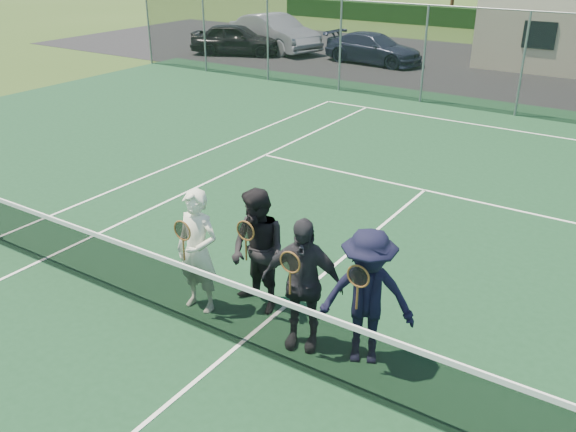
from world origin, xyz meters
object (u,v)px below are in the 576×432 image
at_px(car_a, 236,39).
at_px(car_b, 275,33).
at_px(player_c, 302,284).
at_px(car_c, 374,48).
at_px(tennis_net, 238,312).
at_px(player_d, 367,298).
at_px(player_a, 198,251).
at_px(player_b, 258,252).

height_order(car_a, car_b, car_b).
distance_m(car_b, player_c, 22.67).
height_order(car_c, tennis_net, car_c).
bearing_deg(player_d, player_a, -174.99).
distance_m(player_a, player_c, 1.66).
height_order(car_a, player_c, player_c).
relative_size(car_c, player_d, 2.37).
xyz_separation_m(player_b, player_d, (1.79, -0.24, -0.00)).
height_order(car_a, player_a, player_a).
bearing_deg(car_a, car_c, -98.85).
height_order(car_a, car_c, car_a).
xyz_separation_m(player_b, player_c, (0.96, -0.39, 0.00)).
xyz_separation_m(player_a, player_d, (2.49, 0.22, -0.00)).
bearing_deg(car_b, player_c, -126.92).
bearing_deg(car_c, player_d, -149.13).
bearing_deg(player_d, car_a, 131.83).
bearing_deg(tennis_net, car_b, 123.31).
relative_size(car_a, player_d, 2.25).
relative_size(player_c, player_d, 1.00).
bearing_deg(tennis_net, player_b, 109.26).
relative_size(tennis_net, player_a, 6.49).
relative_size(car_a, player_a, 2.25).
distance_m(tennis_net, player_d, 1.66).
distance_m(car_c, player_d, 20.08).
bearing_deg(car_b, player_d, -125.02).
xyz_separation_m(car_c, player_c, (7.90, -18.23, 0.30)).
distance_m(car_a, player_b, 20.92).
xyz_separation_m(car_b, tennis_net, (12.47, -18.98, -0.28)).
bearing_deg(car_b, car_c, -75.05).
distance_m(player_c, player_d, 0.84).
height_order(car_b, player_a, player_a).
height_order(player_a, player_c, same).
bearing_deg(car_a, player_d, -160.76).
relative_size(car_b, player_a, 2.76).
height_order(car_a, player_d, player_d).
height_order(tennis_net, player_b, player_b).
bearing_deg(car_a, player_c, -162.65).
distance_m(car_c, player_a, 19.34).
distance_m(car_b, tennis_net, 22.72).
relative_size(car_a, player_b, 2.25).
relative_size(car_b, tennis_net, 0.43).
xyz_separation_m(car_c, tennis_net, (7.25, -18.73, -0.08)).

